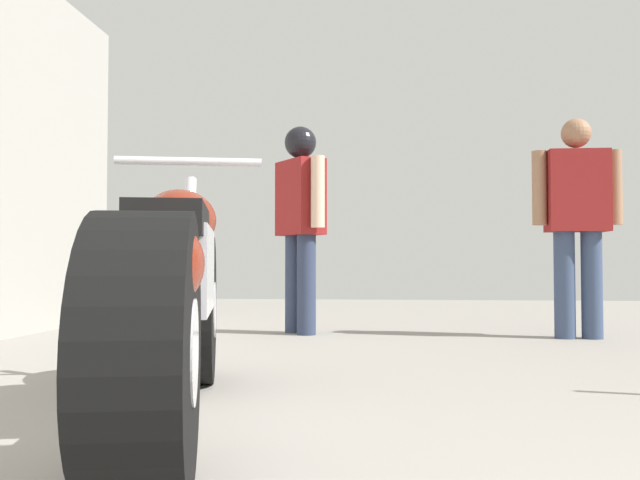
# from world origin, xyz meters

# --- Properties ---
(ground_plane) EXTENTS (15.09, 15.09, 0.00)m
(ground_plane) POSITION_xyz_m (0.00, 3.07, 0.00)
(ground_plane) COLOR gray
(motorcycle_maroon_cruiser) EXTENTS (0.84, 2.23, 1.05)m
(motorcycle_maroon_cruiser) POSITION_xyz_m (-1.02, 2.15, 0.44)
(motorcycle_maroon_cruiser) COLOR black
(motorcycle_maroon_cruiser) RESTS_ON ground_plane
(mechanic_in_blue) EXTENTS (0.66, 0.25, 1.66)m
(mechanic_in_blue) POSITION_xyz_m (1.16, 5.12, 0.94)
(mechanic_in_blue) COLOR #384766
(mechanic_in_blue) RESTS_ON ground_plane
(mechanic_with_helmet) EXTENTS (0.48, 0.59, 1.67)m
(mechanic_with_helmet) POSITION_xyz_m (-0.97, 5.26, 1.00)
(mechanic_with_helmet) COLOR #2D3851
(mechanic_with_helmet) RESTS_ON ground_plane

